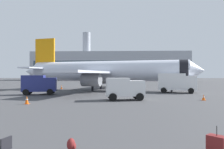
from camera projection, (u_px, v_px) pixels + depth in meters
The scene contains 11 objects.
airplane_at_gate at pixel (106, 71), 42.23m from camera, with size 35.43×32.23×10.50m.
service_truck at pixel (39, 84), 32.93m from camera, with size 5.11×3.23×2.90m.
fuel_truck at pixel (177, 82), 36.38m from camera, with size 6.43×4.00×3.20m.
cargo_van at pixel (124, 88), 25.85m from camera, with size 4.63×2.85×2.60m.
safety_cone_near at pixel (27, 100), 22.31m from camera, with size 0.44×0.44×0.83m.
safety_cone_mid at pixel (204, 97), 25.60m from camera, with size 0.44×0.44×0.68m.
safety_cone_far at pixel (61, 87), 46.06m from camera, with size 0.44×0.44×0.83m.
rolling_suitcase at pixel (217, 145), 8.04m from camera, with size 0.73×0.74×1.10m.
traveller_backpack at pixel (71, 145), 8.61m from camera, with size 0.36×0.40×0.48m.
gate_chair at pixel (3, 148), 7.43m from camera, with size 0.59×0.59×0.86m.
terminal_building at pixel (110, 66), 127.23m from camera, with size 85.55×23.09×27.50m.
Camera 1 is at (0.02, -2.45, 2.96)m, focal length 35.37 mm.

